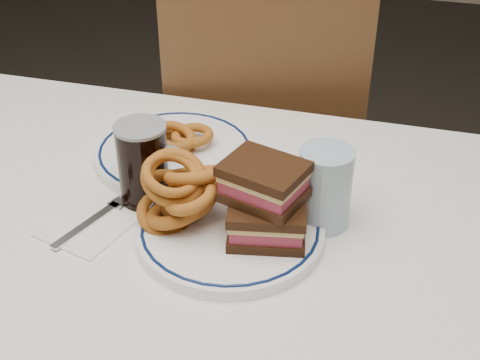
% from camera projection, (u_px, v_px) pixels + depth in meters
% --- Properties ---
extents(dining_table, '(1.27, 0.87, 0.75)m').
position_uv_depth(dining_table, '(104.00, 262.00, 1.15)').
color(dining_table, white).
rests_on(dining_table, floor).
extents(chair_far, '(0.53, 0.53, 0.97)m').
position_uv_depth(chair_far, '(264.00, 146.00, 1.69)').
color(chair_far, '#4B2D18').
rests_on(chair_far, floor).
extents(main_plate, '(0.29, 0.29, 0.02)m').
position_uv_depth(main_plate, '(230.00, 230.00, 1.03)').
color(main_plate, white).
rests_on(main_plate, dining_table).
extents(reuben_sandwich, '(0.14, 0.13, 0.12)m').
position_uv_depth(reuben_sandwich, '(265.00, 201.00, 0.98)').
color(reuben_sandwich, black).
rests_on(reuben_sandwich, main_plate).
extents(onion_rings_main, '(0.15, 0.13, 0.15)m').
position_uv_depth(onion_rings_main, '(181.00, 191.00, 1.02)').
color(onion_rings_main, brown).
rests_on(onion_rings_main, main_plate).
extents(ketchup_ramekin, '(0.05, 0.05, 0.03)m').
position_uv_depth(ketchup_ramekin, '(236.00, 185.00, 1.09)').
color(ketchup_ramekin, white).
rests_on(ketchup_ramekin, main_plate).
extents(beer_mug, '(0.13, 0.08, 0.14)m').
position_uv_depth(beer_mug, '(145.00, 163.00, 1.08)').
color(beer_mug, black).
rests_on(beer_mug, dining_table).
extents(water_glass, '(0.08, 0.08, 0.13)m').
position_uv_depth(water_glass, '(325.00, 188.00, 1.03)').
color(water_glass, '#A0BDCF').
rests_on(water_glass, dining_table).
extents(far_plate, '(0.29, 0.29, 0.02)m').
position_uv_depth(far_plate, '(175.00, 152.00, 1.22)').
color(far_plate, white).
rests_on(far_plate, dining_table).
extents(onion_rings_far, '(0.11, 0.11, 0.07)m').
position_uv_depth(onion_rings_far, '(179.00, 138.00, 1.21)').
color(onion_rings_far, brown).
rests_on(onion_rings_far, far_plate).
extents(napkin_fork, '(0.15, 0.16, 0.01)m').
position_uv_depth(napkin_fork, '(88.00, 226.00, 1.06)').
color(napkin_fork, white).
rests_on(napkin_fork, dining_table).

